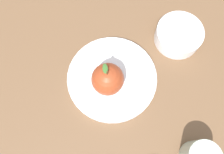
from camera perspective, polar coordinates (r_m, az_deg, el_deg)
ground_plane at (r=0.59m, az=1.39°, el=-5.07°), size 2.40×2.40×0.00m
dinner_plate at (r=0.60m, az=0.00°, el=-0.30°), size 0.23×0.23×0.02m
apple at (r=0.55m, az=-1.08°, el=-0.53°), size 0.08×0.08×0.09m
side_bowl at (r=0.65m, az=16.37°, el=10.15°), size 0.13×0.13×0.04m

